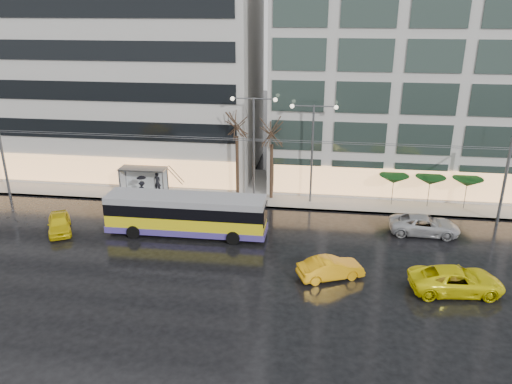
% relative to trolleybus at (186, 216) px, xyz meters
% --- Properties ---
extents(ground, '(140.00, 140.00, 0.00)m').
position_rel_trolleybus_xyz_m(ground, '(2.07, -3.16, -1.51)').
color(ground, black).
rests_on(ground, ground).
extents(sidewalk, '(80.00, 10.00, 0.15)m').
position_rel_trolleybus_xyz_m(sidewalk, '(4.07, 10.84, -1.43)').
color(sidewalk, gray).
rests_on(sidewalk, ground).
extents(kerb, '(80.00, 0.10, 0.15)m').
position_rel_trolleybus_xyz_m(kerb, '(4.07, 5.89, -1.43)').
color(kerb, slate).
rests_on(kerb, ground).
extents(building_left, '(34.00, 14.00, 22.00)m').
position_rel_trolleybus_xyz_m(building_left, '(-13.93, 15.84, 9.64)').
color(building_left, '#B3B0AB').
rests_on(building_left, sidewalk).
extents(building_right, '(32.00, 14.00, 25.00)m').
position_rel_trolleybus_xyz_m(building_right, '(21.07, 15.84, 11.14)').
color(building_right, '#B3B0AB').
rests_on(building_right, sidewalk).
extents(trolleybus, '(12.04, 4.71, 5.58)m').
position_rel_trolleybus_xyz_m(trolleybus, '(0.00, 0.00, 0.00)').
color(trolleybus, yellow).
rests_on(trolleybus, ground).
extents(catenary, '(42.24, 5.12, 7.00)m').
position_rel_trolleybus_xyz_m(catenary, '(3.07, 4.78, 2.74)').
color(catenary, '#595B60').
rests_on(catenary, ground).
extents(bus_shelter, '(4.20, 1.60, 2.51)m').
position_rel_trolleybus_xyz_m(bus_shelter, '(-6.31, 7.53, 0.45)').
color(bus_shelter, '#595B60').
rests_on(bus_shelter, sidewalk).
extents(street_lamp_near, '(3.96, 0.36, 9.03)m').
position_rel_trolleybus_xyz_m(street_lamp_near, '(4.07, 7.64, 4.48)').
color(street_lamp_near, '#595B60').
rests_on(street_lamp_near, sidewalk).
extents(street_lamp_far, '(3.96, 0.36, 8.53)m').
position_rel_trolleybus_xyz_m(street_lamp_far, '(9.07, 7.64, 4.21)').
color(street_lamp_far, '#595B60').
rests_on(street_lamp_far, sidewalk).
extents(tree_a, '(3.20, 3.20, 8.40)m').
position_rel_trolleybus_xyz_m(tree_a, '(2.57, 7.84, 5.58)').
color(tree_a, black).
rests_on(tree_a, sidewalk).
extents(tree_b, '(3.20, 3.20, 7.70)m').
position_rel_trolleybus_xyz_m(tree_b, '(5.57, 8.04, 4.89)').
color(tree_b, black).
rests_on(tree_b, sidewalk).
extents(parasol_a, '(2.50, 2.50, 2.65)m').
position_rel_trolleybus_xyz_m(parasol_a, '(16.07, 7.84, 0.94)').
color(parasol_a, '#595B60').
rests_on(parasol_a, sidewalk).
extents(parasol_b, '(2.50, 2.50, 2.65)m').
position_rel_trolleybus_xyz_m(parasol_b, '(19.07, 7.84, 0.94)').
color(parasol_b, '#595B60').
rests_on(parasol_b, sidewalk).
extents(parasol_c, '(2.50, 2.50, 2.65)m').
position_rel_trolleybus_xyz_m(parasol_c, '(22.07, 7.84, 0.94)').
color(parasol_c, '#595B60').
rests_on(parasol_c, sidewalk).
extents(taxi_a, '(3.37, 4.33, 1.38)m').
position_rel_trolleybus_xyz_m(taxi_a, '(-9.80, -0.91, -0.82)').
color(taxi_a, '#DCC30B').
rests_on(taxi_a, ground).
extents(taxi_b, '(4.44, 2.96, 1.38)m').
position_rel_trolleybus_xyz_m(taxi_b, '(10.77, -5.10, -0.82)').
color(taxi_b, orange).
rests_on(taxi_b, ground).
extents(taxi_c, '(5.81, 3.16, 1.55)m').
position_rel_trolleybus_xyz_m(taxi_c, '(18.31, -5.71, -0.74)').
color(taxi_c, yellow).
rests_on(taxi_c, ground).
extents(sedan_silver, '(5.24, 2.53, 1.44)m').
position_rel_trolleybus_xyz_m(sedan_silver, '(17.87, 2.46, -0.79)').
color(sedan_silver, '#A8A8AC').
rests_on(sedan_silver, ground).
extents(pedestrian_a, '(1.06, 1.08, 2.19)m').
position_rel_trolleybus_xyz_m(pedestrian_a, '(-4.93, 8.05, 0.06)').
color(pedestrian_a, black).
rests_on(pedestrian_a, sidewalk).
extents(pedestrian_b, '(0.94, 0.92, 1.52)m').
position_rel_trolleybus_xyz_m(pedestrian_b, '(-4.70, 8.45, -0.60)').
color(pedestrian_b, black).
rests_on(pedestrian_b, sidewalk).
extents(pedestrian_c, '(1.16, 1.03, 2.11)m').
position_rel_trolleybus_xyz_m(pedestrian_c, '(-5.78, 6.38, -0.24)').
color(pedestrian_c, black).
rests_on(pedestrian_c, sidewalk).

